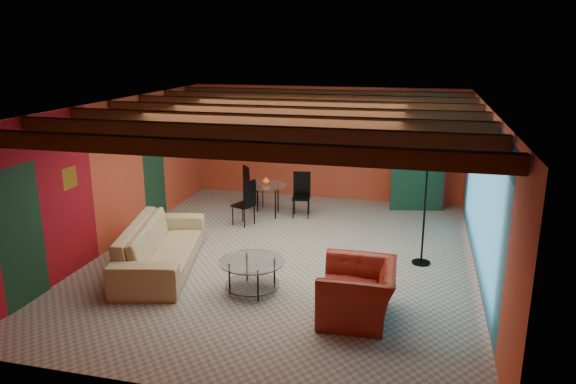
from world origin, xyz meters
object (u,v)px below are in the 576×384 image
(sofa, at_px, (161,246))
(dining_table, at_px, (266,194))
(coffee_table, at_px, (252,276))
(potted_plant, at_px, (422,109))
(floor_lamp, at_px, (425,210))
(vase, at_px, (266,168))
(armchair, at_px, (358,292))
(armoire, at_px, (418,165))

(sofa, bearing_deg, dining_table, -29.51)
(coffee_table, bearing_deg, potted_plant, 65.45)
(floor_lamp, height_order, vase, floor_lamp)
(dining_table, relative_size, vase, 10.98)
(sofa, height_order, dining_table, dining_table)
(floor_lamp, bearing_deg, potted_plant, 92.65)
(potted_plant, bearing_deg, floor_lamp, -87.35)
(sofa, relative_size, potted_plant, 5.16)
(armchair, height_order, coffee_table, armchair)
(armchair, height_order, floor_lamp, floor_lamp)
(coffee_table, relative_size, armoire, 0.50)
(floor_lamp, height_order, potted_plant, potted_plant)
(coffee_table, relative_size, floor_lamp, 0.51)
(potted_plant, distance_m, vase, 3.72)
(potted_plant, relative_size, vase, 3.01)
(sofa, height_order, coffee_table, sofa)
(armoire, distance_m, vase, 3.52)
(coffee_table, bearing_deg, dining_table, 102.93)
(sofa, xyz_separation_m, armoire, (4.11, 4.65, 0.61))
(sofa, distance_m, armoire, 6.24)
(sofa, height_order, vase, vase)
(dining_table, bearing_deg, armoire, 24.73)
(coffee_table, distance_m, dining_table, 3.78)
(armchair, relative_size, dining_table, 0.62)
(armchair, distance_m, floor_lamp, 2.40)
(vase, bearing_deg, armoire, 24.73)
(coffee_table, distance_m, floor_lamp, 3.14)
(coffee_table, bearing_deg, floor_lamp, 34.69)
(sofa, height_order, armoire, armoire)
(sofa, relative_size, floor_lamp, 1.38)
(sofa, distance_m, potted_plant, 6.49)
(coffee_table, height_order, vase, vase)
(dining_table, distance_m, armoire, 3.56)
(armchair, xyz_separation_m, dining_table, (-2.50, 4.10, 0.11))
(armchair, bearing_deg, floor_lamp, 156.41)
(sofa, relative_size, coffee_table, 2.69)
(floor_lamp, xyz_separation_m, potted_plant, (-0.16, 3.41, 1.29))
(sofa, bearing_deg, floor_lamp, -87.28)
(sofa, distance_m, coffee_table, 1.83)
(armchair, xyz_separation_m, coffee_table, (-1.66, 0.42, -0.13))
(coffee_table, relative_size, dining_table, 0.53)
(floor_lamp, bearing_deg, sofa, -163.81)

